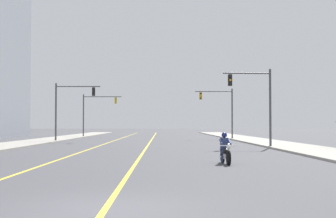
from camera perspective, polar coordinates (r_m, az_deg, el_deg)
The scene contains 10 objects.
ground_plane at distance 10.72m, azimuth -7.53°, elevation -11.63°, with size 400.00×400.00×0.00m, color #47474C.
lane_stripe_center at distance 55.53m, azimuth -2.00°, elevation -3.72°, with size 0.16×100.00×0.01m, color yellow.
lane_stripe_left at distance 55.77m, azimuth -6.23°, elevation -3.70°, with size 0.16×100.00×0.01m, color yellow.
sidewalk_kerb_right at distance 51.57m, azimuth 10.88°, elevation -3.76°, with size 4.40×110.00×0.14m, color #9E998E.
sidewalk_kerb_left at distance 52.12m, azimuth -15.02°, elevation -3.71°, with size 4.40×110.00×0.14m, color #9E998E.
motorcycle_with_rider at distance 22.53m, azimuth 6.78°, elevation -4.98°, with size 0.70×2.19×1.46m.
traffic_signal_near_right at distance 38.47m, azimuth 10.49°, elevation 1.48°, with size 3.86×0.55×6.20m.
traffic_signal_near_left at distance 52.02m, azimuth -11.67°, elevation 0.69°, with size 4.79×0.37×6.20m.
traffic_signal_mid_right at distance 58.94m, azimuth 6.35°, elevation 0.36°, with size 4.62×0.44×6.20m.
traffic_signal_mid_left at distance 70.57m, azimuth -8.68°, elevation 0.06°, with size 5.61×0.37×6.20m.
Camera 1 is at (1.24, -10.49, 1.82)m, focal length 51.48 mm.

